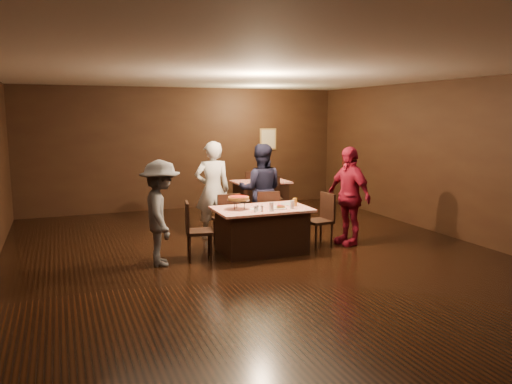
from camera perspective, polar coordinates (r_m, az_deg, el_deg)
room at (r=7.82m, az=0.77°, el=7.37°), size 10.00×10.04×3.02m
main_table at (r=8.55m, az=0.66°, el=-4.37°), size 1.60×1.00×0.77m
back_table at (r=11.95m, az=0.54°, el=-0.57°), size 1.30×0.90×0.77m
chair_far_left at (r=9.08m, az=-3.48°, el=-3.02°), size 0.42×0.42×0.95m
chair_far_right at (r=9.35m, az=1.19°, el=-2.65°), size 0.49×0.49×0.95m
chair_end_left at (r=8.18m, az=-6.50°, el=-4.38°), size 0.49×0.49×0.95m
chair_end_right at (r=8.99m, az=7.17°, el=-3.19°), size 0.46×0.46×0.95m
chair_back_near at (r=11.30m, az=1.88°, el=-0.66°), size 0.51×0.51×0.95m
chair_back_far at (r=12.49m, az=-0.50°, el=0.26°), size 0.45×0.45×0.95m
diner_white_jacket at (r=9.49m, az=-4.99°, el=0.24°), size 0.72×0.51×1.85m
diner_navy_hoodie at (r=9.68m, az=0.55°, el=0.26°), size 1.06×0.95×1.79m
diner_grey_knit at (r=7.88m, az=-10.82°, el=-2.37°), size 0.72×1.13×1.65m
diner_red_shirt at (r=9.14m, az=10.53°, el=-0.43°), size 0.60×1.10×1.78m
pizza_stand at (r=8.34m, az=-2.01°, el=-0.73°), size 0.38×0.38×0.22m
plate_with_slice at (r=8.40m, az=2.71°, el=-1.76°), size 0.25×0.25×0.06m
plate_empty at (r=8.82m, az=3.61°, el=-1.37°), size 0.25×0.25×0.01m
glass_front_left at (r=8.20m, az=1.79°, el=-1.69°), size 0.08×0.08×0.14m
glass_front_right at (r=8.41m, az=4.15°, el=-1.44°), size 0.08×0.08×0.14m
glass_amber at (r=8.65m, az=4.47°, el=-1.16°), size 0.08×0.08×0.14m
condiments at (r=8.13m, az=0.25°, el=-1.92°), size 0.17×0.10×0.09m
napkin_center at (r=8.58m, az=2.52°, el=-1.67°), size 0.19×0.19×0.01m
napkin_left at (r=8.37m, az=-0.15°, el=-1.94°), size 0.21×0.21×0.01m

